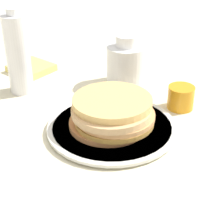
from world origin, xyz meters
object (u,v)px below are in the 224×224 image
Objects in this scene: cream_jug at (126,63)px; water_bottle_near at (18,54)px; pancake_stack at (112,113)px; plate at (112,127)px; juice_glass at (181,97)px.

water_bottle_near reaches higher than cream_jug.
water_bottle_near is at bearing -75.59° from cream_jug.
water_bottle_near reaches higher than pancake_stack.
plate is 0.33m from water_bottle_near.
plate is at bearing 55.07° from water_bottle_near.
juice_glass is 0.29× the size of water_bottle_near.
plate is at bearing -162.57° from pancake_stack.
plate is 1.52× the size of pancake_stack.
water_bottle_near is (0.07, -0.28, 0.05)m from cream_jug.
pancake_stack is 0.20m from juice_glass.
juice_glass is at bearing 125.65° from pancake_stack.
water_bottle_near reaches higher than juice_glass.
plate is 1.30× the size of water_bottle_near.
plate is at bearing -4.97° from cream_jug.
cream_jug is 0.62× the size of water_bottle_near.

